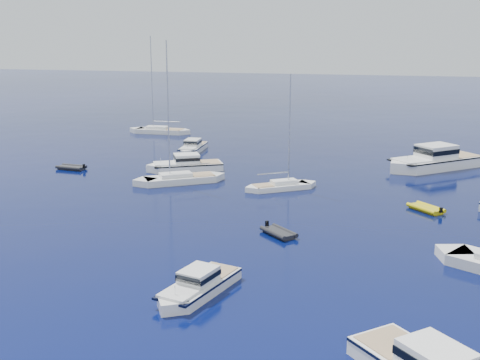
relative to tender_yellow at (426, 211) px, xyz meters
name	(u,v)px	position (x,y,z in m)	size (l,w,h in m)	color
ground	(267,313)	(-9.77, -23.45, 0.00)	(400.00, 400.00, 0.00)	#081254
motor_cruiser_left	(197,294)	(-14.42, -21.97, 0.00)	(2.36, 7.71, 2.02)	silver
motor_cruiser_centre	(185,170)	(-26.24, 10.37, 0.00)	(2.87, 9.36, 2.46)	white
motor_cruiser_distant	(433,168)	(1.67, 18.39, 0.00)	(4.16, 13.60, 3.57)	white
motor_cruiser_horizon	(193,151)	(-29.00, 21.53, 0.00)	(2.46, 8.02, 2.11)	white
sailboat_mid_l	(180,183)	(-24.90, 4.66, 0.00)	(2.72, 10.45, 15.36)	silver
sailboat_centre	(281,189)	(-13.96, 4.50, 0.00)	(2.13, 8.19, 12.04)	white
sailboat_far_l	(160,133)	(-38.73, 34.66, 0.00)	(2.74, 10.56, 15.52)	silver
tender_yellow	(426,211)	(0.00, 0.00, 0.00)	(1.92, 3.47, 0.95)	#C8B70B
tender_grey_near	(279,235)	(-11.59, -9.82, 0.00)	(1.84, 3.29, 0.95)	black
tender_grey_far	(71,169)	(-39.31, 7.77, 0.00)	(1.93, 3.48, 0.95)	black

